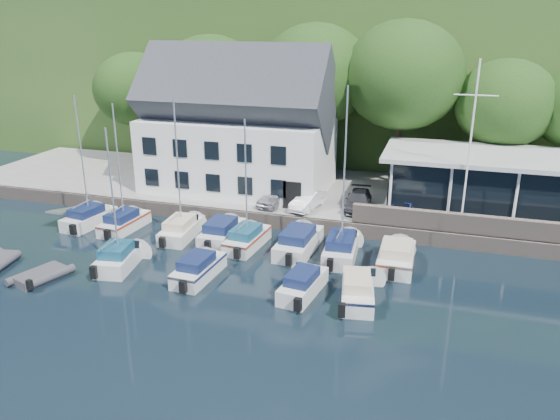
# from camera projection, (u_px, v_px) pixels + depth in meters

# --- Properties ---
(ground) EXTENTS (180.00, 180.00, 0.00)m
(ground) POSITION_uv_depth(u_px,v_px,m) (253.00, 310.00, 27.21)
(ground) COLOR black
(ground) RESTS_ON ground
(quay) EXTENTS (60.00, 13.00, 1.00)m
(quay) POSITION_uv_depth(u_px,v_px,m) (328.00, 196.00, 42.82)
(quay) COLOR #979792
(quay) RESTS_ON ground
(quay_face) EXTENTS (60.00, 0.30, 1.00)m
(quay_face) POSITION_uv_depth(u_px,v_px,m) (307.00, 225.00, 36.96)
(quay_face) COLOR #72645B
(quay_face) RESTS_ON ground
(hillside) EXTENTS (160.00, 75.00, 16.00)m
(hillside) POSITION_uv_depth(u_px,v_px,m) (393.00, 59.00, 80.42)
(hillside) COLOR #2D4C1C
(hillside) RESTS_ON ground
(field_patch) EXTENTS (50.00, 30.00, 0.30)m
(field_patch) POSITION_uv_depth(u_px,v_px,m) (456.00, 0.00, 82.70)
(field_patch) COLOR #556231
(field_patch) RESTS_ON hillside
(harbor_building) EXTENTS (14.40, 8.20, 8.70)m
(harbor_building) POSITION_uv_depth(u_px,v_px,m) (238.00, 133.00, 42.22)
(harbor_building) COLOR white
(harbor_building) RESTS_ON quay
(club_pavilion) EXTENTS (13.20, 7.20, 4.10)m
(club_pavilion) POSITION_uv_depth(u_px,v_px,m) (480.00, 182.00, 37.58)
(club_pavilion) COLOR black
(club_pavilion) RESTS_ON quay
(seawall) EXTENTS (18.00, 0.50, 1.20)m
(seawall) POSITION_uv_depth(u_px,v_px,m) (498.00, 227.00, 33.65)
(seawall) COLOR #72645B
(seawall) RESTS_ON quay
(gangway) EXTENTS (1.20, 6.00, 1.40)m
(gangway) POSITION_uv_depth(u_px,v_px,m) (82.00, 217.00, 39.87)
(gangway) COLOR silver
(gangway) RESTS_ON ground
(car_silver) EXTENTS (1.92, 3.83, 1.25)m
(car_silver) POSITION_uv_depth(u_px,v_px,m) (274.00, 196.00, 39.28)
(car_silver) COLOR #AEAEB3
(car_silver) RESTS_ON quay
(car_white) EXTENTS (2.04, 3.86, 1.21)m
(car_white) POSITION_uv_depth(u_px,v_px,m) (308.00, 200.00, 38.45)
(car_white) COLOR silver
(car_white) RESTS_ON quay
(car_dgrey) EXTENTS (1.96, 4.29, 1.21)m
(car_dgrey) POSITION_uv_depth(u_px,v_px,m) (358.00, 200.00, 38.41)
(car_dgrey) COLOR #333338
(car_dgrey) RESTS_ON quay
(car_blue) EXTENTS (2.43, 3.75, 1.20)m
(car_blue) POSITION_uv_depth(u_px,v_px,m) (404.00, 208.00, 36.86)
(car_blue) COLOR #323C99
(car_blue) RESTS_ON quay
(flagpole) EXTENTS (2.53, 0.20, 10.54)m
(flagpole) POSITION_uv_depth(u_px,v_px,m) (470.00, 147.00, 33.38)
(flagpole) COLOR white
(flagpole) RESTS_ON quay
(tree_0) EXTENTS (7.27, 7.27, 9.93)m
(tree_0) POSITION_uv_depth(u_px,v_px,m) (136.00, 108.00, 49.65)
(tree_0) COLOR #163810
(tree_0) RESTS_ON quay
(tree_1) EXTENTS (8.43, 8.43, 11.52)m
(tree_1) POSITION_uv_depth(u_px,v_px,m) (212.00, 103.00, 47.16)
(tree_1) COLOR #163810
(tree_1) RESTS_ON quay
(tree_2) EXTENTS (9.12, 9.12, 12.46)m
(tree_2) POSITION_uv_depth(u_px,v_px,m) (315.00, 101.00, 45.09)
(tree_2) COLOR #163810
(tree_2) RESTS_ON quay
(tree_3) EXTENTS (9.33, 9.33, 12.75)m
(tree_3) POSITION_uv_depth(u_px,v_px,m) (401.00, 104.00, 42.70)
(tree_3) COLOR #163810
(tree_3) RESTS_ON quay
(tree_4) EXTENTS (7.35, 7.35, 10.04)m
(tree_4) POSITION_uv_depth(u_px,v_px,m) (502.00, 127.00, 40.95)
(tree_4) COLOR #163810
(tree_4) RESTS_ON quay
(boat_r1_0) EXTENTS (2.65, 6.09, 8.85)m
(boat_r1_0) POSITION_uv_depth(u_px,v_px,m) (83.00, 164.00, 36.83)
(boat_r1_0) COLOR silver
(boat_r1_0) RESTS_ON ground
(boat_r1_1) EXTENTS (2.20, 6.03, 8.60)m
(boat_r1_1) POSITION_uv_depth(u_px,v_px,m) (119.00, 169.00, 36.02)
(boat_r1_1) COLOR silver
(boat_r1_1) RESTS_ON ground
(boat_r1_2) EXTENTS (2.32, 6.29, 8.44)m
(boat_r1_2) POSITION_uv_depth(u_px,v_px,m) (178.00, 176.00, 34.90)
(boat_r1_2) COLOR silver
(boat_r1_2) RESTS_ON ground
(boat_r1_3) EXTENTS (2.04, 6.15, 1.50)m
(boat_r1_3) POSITION_uv_depth(u_px,v_px,m) (222.00, 230.00, 35.43)
(boat_r1_3) COLOR silver
(boat_r1_3) RESTS_ON ground
(boat_r1_4) EXTENTS (2.28, 5.98, 8.76)m
(boat_r1_4) POSITION_uv_depth(u_px,v_px,m) (246.00, 181.00, 33.22)
(boat_r1_4) COLOR silver
(boat_r1_4) RESTS_ON ground
(boat_r1_5) EXTENTS (2.44, 7.01, 1.53)m
(boat_r1_5) POSITION_uv_depth(u_px,v_px,m) (299.00, 239.00, 33.86)
(boat_r1_5) COLOR silver
(boat_r1_5) RESTS_ON ground
(boat_r1_6) EXTENTS (2.40, 6.62, 9.45)m
(boat_r1_6) POSITION_uv_depth(u_px,v_px,m) (344.00, 183.00, 31.63)
(boat_r1_6) COLOR silver
(boat_r1_6) RESTS_ON ground
(boat_r1_7) EXTENTS (2.26, 6.03, 1.53)m
(boat_r1_7) POSITION_uv_depth(u_px,v_px,m) (397.00, 254.00, 31.75)
(boat_r1_7) COLOR silver
(boat_r1_7) RESTS_ON ground
(boat_r2_1) EXTENTS (2.74, 5.52, 9.08)m
(boat_r2_1) POSITION_uv_depth(u_px,v_px,m) (112.00, 193.00, 30.36)
(boat_r2_1) COLOR silver
(boat_r2_1) RESTS_ON ground
(boat_r2_2) EXTENTS (2.08, 5.84, 1.41)m
(boat_r2_2) POSITION_uv_depth(u_px,v_px,m) (199.00, 266.00, 30.37)
(boat_r2_2) COLOR silver
(boat_r2_2) RESTS_ON ground
(boat_r2_3) EXTENTS (2.36, 5.73, 1.39)m
(boat_r2_3) POSITION_uv_depth(u_px,v_px,m) (303.00, 282.00, 28.61)
(boat_r2_3) COLOR silver
(boat_r2_3) RESTS_ON ground
(boat_r2_4) EXTENTS (2.73, 6.29, 1.46)m
(boat_r2_4) POSITION_uv_depth(u_px,v_px,m) (358.00, 286.00, 28.04)
(boat_r2_4) COLOR silver
(boat_r2_4) RESTS_ON ground
(dinghy_1) EXTENTS (2.72, 3.50, 0.72)m
(dinghy_1) POSITION_uv_depth(u_px,v_px,m) (41.00, 274.00, 30.20)
(dinghy_1) COLOR #3A3A40
(dinghy_1) RESTS_ON ground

